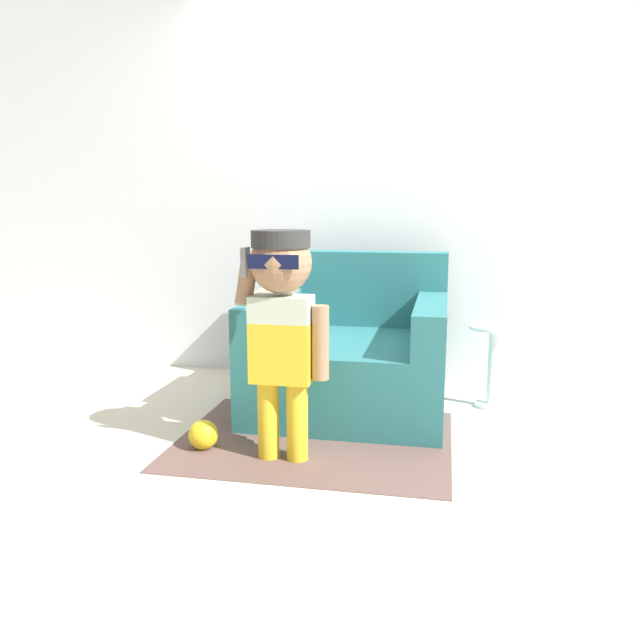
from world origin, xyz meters
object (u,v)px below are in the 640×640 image
(toy_ball, at_px, (203,435))
(armchair, at_px, (351,355))
(person_child, at_px, (282,310))
(side_table, at_px, (493,358))

(toy_ball, bearing_deg, armchair, 53.09)
(person_child, distance_m, side_table, 1.45)
(armchair, relative_size, side_table, 2.26)
(armchair, height_order, toy_ball, armchair)
(armchair, bearing_deg, toy_ball, -126.91)
(person_child, bearing_deg, side_table, 44.72)
(person_child, bearing_deg, toy_ball, 174.78)
(armchair, distance_m, toy_ball, 1.02)
(toy_ball, bearing_deg, person_child, -5.22)
(armchair, height_order, side_table, armchair)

